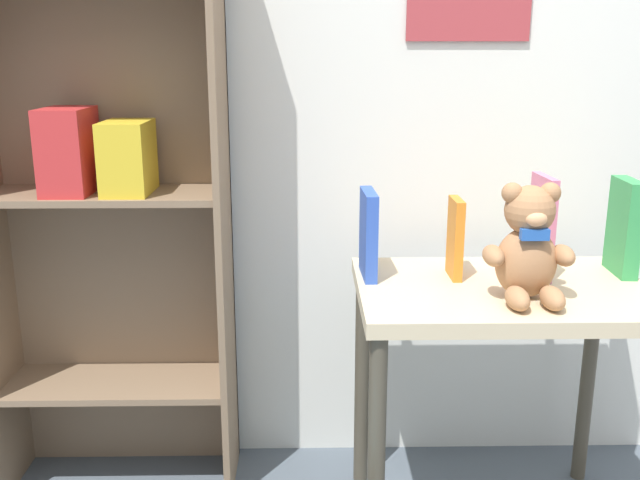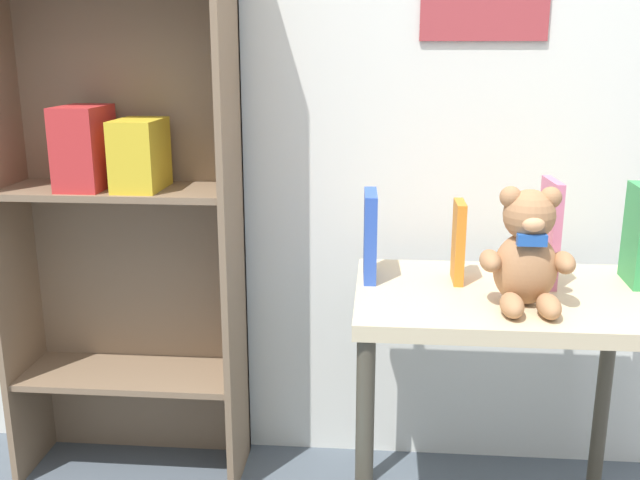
% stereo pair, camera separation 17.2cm
% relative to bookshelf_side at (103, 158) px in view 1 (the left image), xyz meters
% --- Properties ---
extents(wall_back, '(4.80, 0.07, 2.50)m').
position_rel_bookshelf_side_xyz_m(wall_back, '(0.91, 0.14, 0.31)').
color(wall_back, silver).
rests_on(wall_back, ground_plane).
extents(bookshelf_side, '(0.64, 0.26, 1.69)m').
position_rel_bookshelf_side_xyz_m(bookshelf_side, '(0.00, 0.00, 0.00)').
color(bookshelf_side, '#7F664C').
rests_on(bookshelf_side, ground_plane).
extents(display_table, '(0.70, 0.49, 0.67)m').
position_rel_bookshelf_side_xyz_m(display_table, '(1.01, -0.27, -0.37)').
color(display_table, beige).
rests_on(display_table, ground_plane).
extents(teddy_bear, '(0.20, 0.19, 0.27)m').
position_rel_bookshelf_side_xyz_m(teddy_bear, '(1.03, -0.36, -0.15)').
color(teddy_bear, '#A8754C').
rests_on(teddy_bear, display_table).
extents(book_standing_blue, '(0.04, 0.15, 0.22)m').
position_rel_bookshelf_side_xyz_m(book_standing_blue, '(0.69, -0.18, -0.16)').
color(book_standing_blue, '#2D51B7').
rests_on(book_standing_blue, display_table).
extents(book_standing_orange, '(0.02, 0.10, 0.20)m').
position_rel_bookshelf_side_xyz_m(book_standing_orange, '(0.90, -0.20, -0.17)').
color(book_standing_orange, orange).
rests_on(book_standing_orange, display_table).
extents(book_standing_pink, '(0.03, 0.14, 0.25)m').
position_rel_bookshelf_side_xyz_m(book_standing_pink, '(1.12, -0.19, -0.14)').
color(book_standing_pink, '#D17093').
rests_on(book_standing_pink, display_table).
extents(book_standing_green, '(0.05, 0.14, 0.24)m').
position_rel_bookshelf_side_xyz_m(book_standing_green, '(1.33, -0.17, -0.15)').
color(book_standing_green, '#33934C').
rests_on(book_standing_green, display_table).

